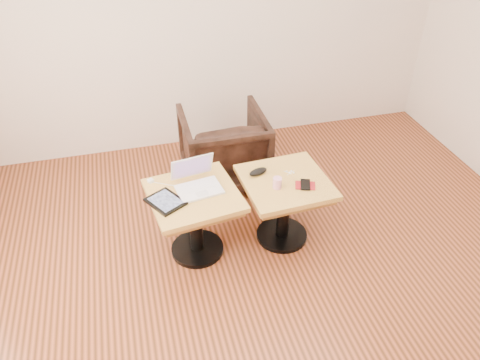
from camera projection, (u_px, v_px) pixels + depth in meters
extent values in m
cube|color=#482612|center=(283.00, 305.00, 3.12)|extent=(4.50, 4.50, 0.01)
cube|color=beige|center=(207.00, 4.00, 4.08)|extent=(4.50, 0.02, 2.70)
cylinder|color=black|center=(197.00, 248.00, 3.53)|extent=(0.39, 0.39, 0.03)
cylinder|color=black|center=(196.00, 223.00, 3.38)|extent=(0.10, 0.10, 0.48)
cube|color=brown|center=(194.00, 200.00, 3.26)|extent=(0.62, 0.62, 0.04)
cube|color=olive|center=(194.00, 195.00, 3.23)|extent=(0.68, 0.68, 0.04)
cylinder|color=black|center=(282.00, 235.00, 3.66)|extent=(0.39, 0.39, 0.03)
cylinder|color=black|center=(283.00, 210.00, 3.51)|extent=(0.10, 0.10, 0.48)
cube|color=brown|center=(285.00, 187.00, 3.38)|extent=(0.58, 0.58, 0.04)
cube|color=olive|center=(285.00, 182.00, 3.35)|extent=(0.64, 0.64, 0.04)
cube|color=white|center=(199.00, 190.00, 3.24)|extent=(0.33, 0.26, 0.02)
cube|color=silver|center=(198.00, 186.00, 3.26)|extent=(0.26, 0.14, 0.00)
cube|color=silver|center=(202.00, 193.00, 3.19)|extent=(0.09, 0.07, 0.00)
cube|color=white|center=(192.00, 167.00, 3.28)|extent=(0.31, 0.12, 0.19)
cube|color=brown|center=(192.00, 167.00, 3.28)|extent=(0.27, 0.10, 0.16)
cube|color=black|center=(165.00, 202.00, 3.13)|extent=(0.29, 0.31, 0.02)
cube|color=#191E38|center=(165.00, 201.00, 3.13)|extent=(0.24, 0.26, 0.00)
cube|color=white|center=(151.00, 181.00, 3.32)|extent=(0.05, 0.05, 0.02)
ellipsoid|color=black|center=(258.00, 172.00, 3.39)|extent=(0.16, 0.11, 0.05)
cylinder|color=#C93F7D|center=(277.00, 183.00, 3.25)|extent=(0.08, 0.08, 0.08)
sphere|color=white|center=(289.00, 173.00, 3.41)|extent=(0.01, 0.01, 0.01)
sphere|color=white|center=(291.00, 171.00, 3.42)|extent=(0.01, 0.01, 0.01)
sphere|color=white|center=(287.00, 171.00, 3.42)|extent=(0.01, 0.01, 0.01)
sphere|color=white|center=(294.00, 173.00, 3.40)|extent=(0.01, 0.01, 0.01)
cylinder|color=white|center=(289.00, 173.00, 3.41)|extent=(0.07, 0.04, 0.00)
cube|color=maroon|center=(305.00, 185.00, 3.29)|extent=(0.16, 0.14, 0.01)
cube|color=black|center=(305.00, 185.00, 3.28)|extent=(0.10, 0.14, 0.01)
imported|color=black|center=(224.00, 148.00, 4.10)|extent=(0.71, 0.73, 0.66)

